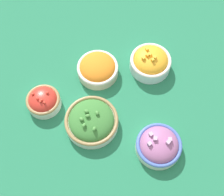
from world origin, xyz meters
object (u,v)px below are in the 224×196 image
at_px(bowl_red_onion, 159,145).
at_px(bowl_cherry_tomatoes, 43,101).
at_px(bowl_carrots, 98,68).
at_px(bowl_squash, 150,62).
at_px(bowl_broccoli, 92,121).

distance_m(bowl_red_onion, bowl_cherry_tomatoes, 0.41).
height_order(bowl_carrots, bowl_squash, bowl_squash).
xyz_separation_m(bowl_squash, bowl_cherry_tomatoes, (-0.35, -0.18, -0.01)).
bearing_deg(bowl_broccoli, bowl_carrots, 90.93).
xyz_separation_m(bowl_carrots, bowl_cherry_tomatoes, (-0.17, -0.14, -0.00)).
bearing_deg(bowl_squash, bowl_cherry_tomatoes, -152.17).
xyz_separation_m(bowl_carrots, bowl_squash, (0.18, 0.04, 0.01)).
height_order(bowl_broccoli, bowl_red_onion, same).
height_order(bowl_carrots, bowl_red_onion, bowl_red_onion).
relative_size(bowl_broccoli, bowl_red_onion, 1.21).
relative_size(bowl_carrots, bowl_squash, 1.00).
bearing_deg(bowl_carrots, bowl_broccoli, -89.07).
distance_m(bowl_broccoli, bowl_red_onion, 0.23).
xyz_separation_m(bowl_broccoli, bowl_squash, (0.18, 0.24, 0.01)).
distance_m(bowl_squash, bowl_cherry_tomatoes, 0.39).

